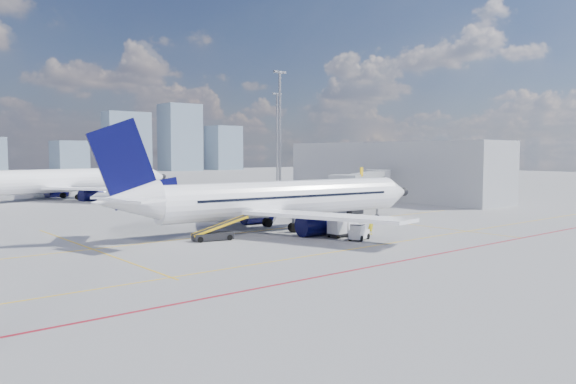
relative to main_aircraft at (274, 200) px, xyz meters
name	(u,v)px	position (x,y,z in m)	size (l,w,h in m)	color
ground	(329,237)	(0.93, -7.37, -3.22)	(420.00, 420.00, 0.00)	gray
apron_markings	(355,243)	(0.35, -11.28, -3.22)	(90.00, 35.12, 0.01)	#E3AE0B
jet_bridge	(366,183)	(24.43, 9.54, 0.52)	(23.55, 15.78, 6.30)	#989BA0
terminal_block	(391,171)	(40.87, 18.63, 1.78)	(10.00, 42.00, 10.00)	#989BA0
floodlight_mast_ne	(280,127)	(38.93, 47.63, 10.37)	(3.20, 0.61, 25.45)	slate
floodlight_mast_far	(277,134)	(65.93, 82.63, 10.37)	(3.20, 0.61, 25.45)	slate
main_aircraft	(274,200)	(0.00, 0.00, 0.00)	(38.71, 33.68, 11.31)	white
second_aircraft	(66,181)	(-3.79, 54.31, 0.00)	(41.73, 36.11, 12.25)	white
baggage_tug	(359,232)	(1.89, -10.30, -2.50)	(2.45, 1.95, 1.51)	white
cargo_dolly	(343,227)	(2.34, -7.79, -2.24)	(3.32, 1.59, 1.79)	black
belt_loader	(214,234)	(-8.58, -1.86, -2.65)	(5.48, 2.29, 2.20)	black
ramp_worker	(371,225)	(5.51, -8.53, -2.24)	(0.72, 0.47, 1.97)	yellow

